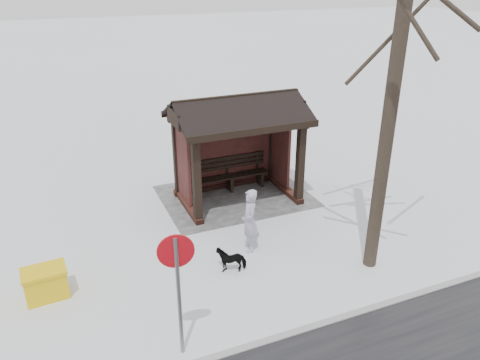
% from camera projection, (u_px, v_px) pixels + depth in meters
% --- Properties ---
extents(ground, '(120.00, 120.00, 0.00)m').
position_uv_depth(ground, '(238.00, 199.00, 13.64)').
color(ground, silver).
rests_on(ground, ground).
extents(kerb, '(120.00, 0.15, 0.06)m').
position_uv_depth(kerb, '(347.00, 316.00, 9.01)').
color(kerb, gray).
rests_on(kerb, ground).
extents(trampled_patch, '(4.20, 3.20, 0.02)m').
position_uv_depth(trampled_patch, '(235.00, 196.00, 13.80)').
color(trampled_patch, gray).
rests_on(trampled_patch, ground).
extents(bus_shelter, '(3.60, 2.40, 3.09)m').
position_uv_depth(bus_shelter, '(235.00, 126.00, 12.88)').
color(bus_shelter, '#391C14').
rests_on(bus_shelter, ground).
extents(pedestrian, '(0.48, 0.63, 1.56)m').
position_uv_depth(pedestrian, '(250.00, 221.00, 10.87)').
color(pedestrian, '#A9A2BE').
rests_on(pedestrian, ground).
extents(dog, '(0.71, 0.46, 0.55)m').
position_uv_depth(dog, '(231.00, 259.00, 10.34)').
color(dog, black).
rests_on(dog, ground).
extents(grit_bin, '(0.89, 0.64, 0.66)m').
position_uv_depth(grit_bin, '(46.00, 283.00, 9.44)').
color(grit_bin, '#E2B80D').
rests_on(grit_bin, ground).
extents(road_sign, '(0.60, 0.14, 2.37)m').
position_uv_depth(road_sign, '(177.00, 270.00, 7.51)').
color(road_sign, slate).
rests_on(road_sign, ground).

